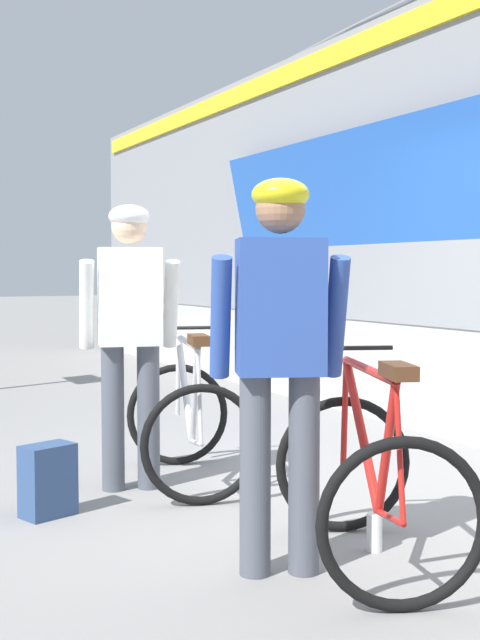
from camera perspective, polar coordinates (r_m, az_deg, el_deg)
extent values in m
plane|color=gray|center=(5.17, 5.36, -11.81)|extent=(80.00, 80.00, 0.00)
cube|color=#2356B2|center=(7.82, 7.69, 6.64)|extent=(0.38, 4.33, 1.67)
cylinder|color=#4C515B|center=(3.72, 1.06, -10.71)|extent=(0.14, 0.14, 0.90)
cylinder|color=#4C515B|center=(3.75, 4.46, -10.60)|extent=(0.14, 0.14, 0.90)
cube|color=#2D4C9E|center=(3.62, 2.80, 0.93)|extent=(0.44, 0.36, 0.60)
cylinder|color=#2D4C9E|center=(3.64, -1.35, 0.16)|extent=(0.18, 0.27, 0.56)
cylinder|color=#2D4C9E|center=(3.71, 6.68, 0.20)|extent=(0.18, 0.27, 0.56)
sphere|color=#9E7051|center=(3.63, 2.82, 7.73)|extent=(0.22, 0.22, 0.22)
ellipsoid|color=yellow|center=(3.63, 2.82, 8.68)|extent=(0.34, 0.35, 0.14)
cylinder|color=#4C515B|center=(5.16, -8.81, -6.74)|extent=(0.14, 0.14, 0.90)
cylinder|color=#4C515B|center=(5.18, -6.37, -6.68)|extent=(0.14, 0.14, 0.90)
cube|color=white|center=(5.09, -7.65, 1.62)|extent=(0.43, 0.33, 0.60)
cylinder|color=white|center=(5.12, -10.59, 1.04)|extent=(0.15, 0.27, 0.56)
cylinder|color=white|center=(5.17, -4.82, 1.11)|extent=(0.15, 0.27, 0.56)
sphere|color=beige|center=(5.10, -7.69, 6.46)|extent=(0.22, 0.22, 0.22)
ellipsoid|color=white|center=(5.10, -7.70, 7.14)|extent=(0.31, 0.33, 0.14)
torus|color=black|center=(4.36, 7.18, -9.90)|extent=(0.68, 0.30, 0.71)
torus|color=black|center=(3.41, 11.27, -13.74)|extent=(0.68, 0.30, 0.71)
cylinder|color=red|center=(3.97, 8.41, -7.56)|extent=(0.27, 0.62, 0.63)
cylinder|color=red|center=(3.81, 8.90, -3.44)|extent=(0.34, 0.81, 0.04)
cylinder|color=red|center=(3.57, 10.15, -8.83)|extent=(0.14, 0.27, 0.62)
cylinder|color=red|center=(3.58, 10.38, -13.33)|extent=(0.16, 0.35, 0.08)
cylinder|color=red|center=(3.39, 11.02, -9.01)|extent=(0.07, 0.14, 0.56)
cylinder|color=red|center=(4.28, 7.28, -6.39)|extent=(0.06, 0.09, 0.55)
cylinder|color=black|center=(4.21, 7.40, -1.95)|extent=(0.46, 0.20, 0.02)
cube|color=#4C2D19|center=(3.37, 10.93, -3.50)|extent=(0.18, 0.26, 0.06)
torus|color=black|center=(5.79, -4.34, -6.56)|extent=(0.70, 0.24, 0.71)
torus|color=black|center=(4.80, -2.70, -8.64)|extent=(0.70, 0.24, 0.71)
cylinder|color=silver|center=(5.40, -3.85, -4.61)|extent=(0.21, 0.63, 0.63)
cylinder|color=silver|center=(5.25, -3.68, -1.52)|extent=(0.26, 0.83, 0.04)
cylinder|color=silver|center=(4.99, -3.16, -5.28)|extent=(0.11, 0.28, 0.62)
cylinder|color=silver|center=(4.98, -3.04, -8.51)|extent=(0.12, 0.36, 0.08)
cylinder|color=silver|center=(4.81, -2.83, -5.28)|extent=(0.06, 0.14, 0.56)
cylinder|color=silver|center=(5.72, -4.32, -3.89)|extent=(0.05, 0.09, 0.55)
cylinder|color=black|center=(5.67, -4.30, -0.56)|extent=(0.47, 0.15, 0.02)
cube|color=#4C2D19|center=(4.80, -2.90, -1.39)|extent=(0.16, 0.26, 0.06)
cube|color=navy|center=(4.75, -13.19, -10.78)|extent=(0.32, 0.26, 0.40)
cylinder|color=silver|center=(4.16, 9.31, -14.33)|extent=(0.08, 0.08, 0.19)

